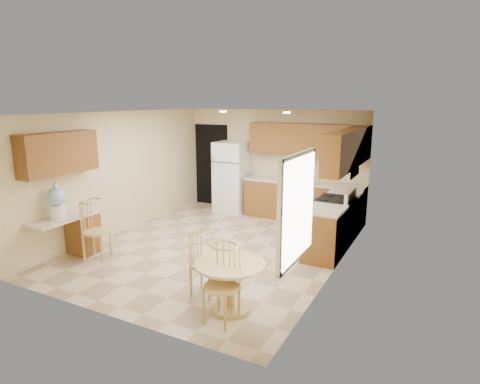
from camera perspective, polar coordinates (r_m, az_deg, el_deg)
The scene contains 30 objects.
floor at distance 7.66m, azimuth -3.45°, elevation -7.86°, with size 5.50×5.50×0.00m, color #C3AC8D.
ceiling at distance 7.16m, azimuth -3.73°, elevation 11.17°, with size 4.50×5.50×0.02m, color white.
wall_back at distance 9.73m, azimuth 4.80°, elevation 4.26°, with size 4.50×0.02×2.50m, color #CBB989.
wall_front at distance 5.23m, azimuth -19.33°, elevation -4.20°, with size 4.50×0.02×2.50m, color #CBB989.
wall_left at distance 8.67m, azimuth -16.45°, elevation 2.68°, with size 0.02×5.50×2.50m, color #CBB989.
wall_right at distance 6.47m, azimuth 13.77°, elevation -0.58°, with size 0.02×5.50×2.50m, color #CBB989.
doorway at distance 10.54m, azimuth -4.07°, elevation 3.85°, with size 0.90×0.02×2.10m, color black.
base_cab_back at distance 9.32m, azimuth 8.96°, elevation -1.37°, with size 2.75×0.60×0.87m, color brown.
counter_back at distance 9.22m, azimuth 9.06°, elevation 1.37°, with size 2.75×0.63×0.04m, color beige.
base_cab_right_a at distance 8.49m, azimuth 14.55°, elevation -3.07°, with size 0.60×0.59×0.87m, color brown.
counter_right_a at distance 8.38m, azimuth 14.73°, elevation -0.08°, with size 0.63×0.59×0.04m, color beige.
base_cab_right_b at distance 7.14m, azimuth 11.85°, elevation -6.01°, with size 0.60×0.80×0.87m, color brown.
counter_right_b at distance 7.01m, azimuth 12.02°, elevation -2.49°, with size 0.63×0.80×0.04m, color beige.
upper_cab_back at distance 9.20m, azimuth 9.54°, elevation 7.38°, with size 2.75×0.33×0.70m, color brown.
upper_cab_right at distance 7.56m, azimuth 15.03°, elevation 5.91°, with size 0.33×2.42×0.70m, color brown.
upper_cab_left at distance 7.40m, azimuth -24.39°, elevation 5.04°, with size 0.33×1.40×0.70m, color brown.
sink at distance 9.22m, azimuth 8.91°, elevation 1.52°, with size 0.78×0.44×0.01m, color silver.
range_hood at distance 7.62m, azimuth 14.17°, elevation 2.74°, with size 0.50×0.76×0.14m, color silver.
desk_pedestal at distance 7.83m, azimuth -21.38°, elevation -5.52°, with size 0.48×0.42×0.72m, color brown.
desk_top at distance 7.49m, azimuth -23.80°, elevation -3.44°, with size 0.50×1.20×0.04m, color beige.
window at distance 4.69m, azimuth 8.17°, elevation -2.34°, with size 0.06×1.12×1.30m.
can_light_a at distance 8.45m, azimuth -2.40°, elevation 11.37°, with size 0.14×0.14×0.02m, color white.
can_light_b at distance 7.85m, azimuth 6.68°, elevation 11.17°, with size 0.14×0.14×0.02m, color white.
refrigerator at distance 9.89m, azimuth -1.11°, elevation 2.17°, with size 0.76×0.74×1.73m.
stove at distance 7.85m, azimuth 13.25°, elevation -4.05°, with size 0.65×0.76×1.09m.
dining_table at distance 5.34m, azimuth -1.39°, elevation -12.33°, with size 0.92×0.92×0.68m.
chair_table_a at distance 5.67m, azimuth -5.55°, elevation -9.38°, with size 0.42×0.54×0.94m.
chair_table_b at distance 4.95m, azimuth -3.25°, elevation -12.36°, with size 0.44×0.44×1.00m.
chair_desk at distance 7.29m, azimuth -20.42°, elevation -4.49°, with size 0.46×0.60×1.05m.
water_crock at distance 7.36m, azimuth -24.56°, elevation -1.37°, with size 0.30×0.30×0.62m.
Camera 1 is at (3.70, -6.13, 2.74)m, focal length 30.00 mm.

